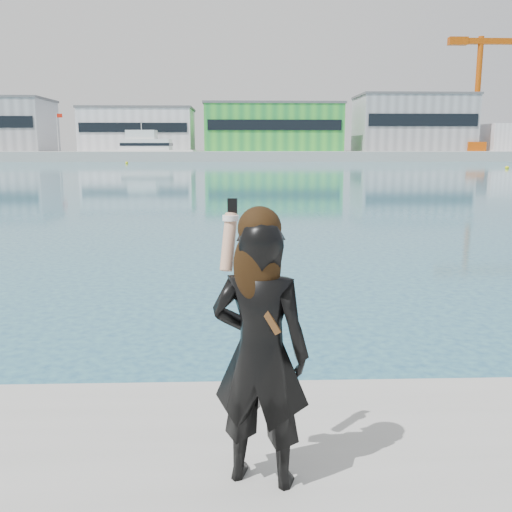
{
  "coord_description": "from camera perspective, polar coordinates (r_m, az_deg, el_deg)",
  "views": [
    {
      "loc": [
        -0.39,
        -3.68,
        2.8
      ],
      "look_at": [
        -0.26,
        0.2,
        2.06
      ],
      "focal_mm": 40.0,
      "sensor_mm": 36.0,
      "label": 1
    }
  ],
  "objects": [
    {
      "name": "dock_crane",
      "position": [
        137.18,
        21.76,
        15.19
      ],
      "size": [
        23.0,
        4.0,
        24.0
      ],
      "color": "#D5530C",
      "rests_on": "far_quay"
    },
    {
      "name": "flagpole_left",
      "position": [
        130.25,
        -19.2,
        11.86
      ],
      "size": [
        1.28,
        0.16,
        8.0
      ],
      "color": "silver",
      "rests_on": "far_quay"
    },
    {
      "name": "warehouse_white",
      "position": [
        133.48,
        -11.63,
        12.29
      ],
      "size": [
        24.48,
        15.35,
        9.5
      ],
      "color": "silver",
      "rests_on": "far_quay"
    },
    {
      "name": "ancillary_shed",
      "position": [
        143.92,
        24.1,
        10.76
      ],
      "size": [
        12.0,
        10.0,
        6.0
      ],
      "primitive_type": "cube",
      "color": "silver",
      "rests_on": "far_quay"
    },
    {
      "name": "woman",
      "position": [
        3.38,
        0.39,
        -8.97
      ],
      "size": [
        0.68,
        0.54,
        1.7
      ],
      "rotation": [
        0.0,
        0.0,
        2.85
      ],
      "color": "black",
      "rests_on": "near_quay"
    },
    {
      "name": "far_quay",
      "position": [
        133.69,
        -1.9,
        10.02
      ],
      "size": [
        320.0,
        40.0,
        2.0
      ],
      "primitive_type": "cube",
      "color": "#9E9E99",
      "rests_on": "ground"
    },
    {
      "name": "buoy_near",
      "position": [
        83.5,
        23.8,
        7.97
      ],
      "size": [
        0.5,
        0.5,
        0.5
      ],
      "primitive_type": "sphere",
      "color": "yellow",
      "rests_on": "ground"
    },
    {
      "name": "motor_yacht",
      "position": [
        118.83,
        -10.63,
        10.38
      ],
      "size": [
        17.81,
        6.19,
        8.16
      ],
      "rotation": [
        0.0,
        0.0,
        -0.08
      ],
      "color": "white",
      "rests_on": "ground"
    },
    {
      "name": "warehouse_grey_right",
      "position": [
        137.82,
        15.39,
        12.7
      ],
      "size": [
        25.5,
        15.35,
        12.5
      ],
      "color": "gray",
      "rests_on": "far_quay"
    },
    {
      "name": "warehouse_green",
      "position": [
        132.0,
        1.65,
        12.73
      ],
      "size": [
        30.6,
        16.36,
        10.5
      ],
      "color": "green",
      "rests_on": "far_quay"
    },
    {
      "name": "buoy_far",
      "position": [
        102.7,
        -12.8,
        8.98
      ],
      "size": [
        0.5,
        0.5,
        0.5
      ],
      "primitive_type": "sphere",
      "color": "yellow",
      "rests_on": "ground"
    },
    {
      "name": "flagpole_right",
      "position": [
        126.74,
        8.38,
        12.38
      ],
      "size": [
        1.28,
        0.16,
        8.0
      ],
      "color": "silver",
      "rests_on": "far_quay"
    }
  ]
}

